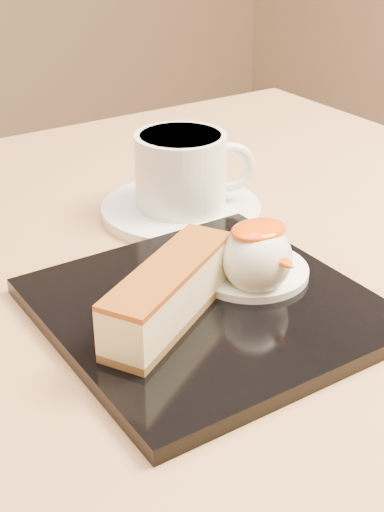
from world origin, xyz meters
TOP-DOWN VIEW (x-y plane):
  - table at (0.00, 0.00)m, footprint 0.80×0.80m
  - dessert_plate at (-0.04, -0.07)m, footprint 0.22×0.22m
  - cheesecake at (-0.08, -0.07)m, footprint 0.13×0.10m
  - cream_smear at (0.01, -0.05)m, footprint 0.09×0.09m
  - ice_cream_scoop at (-0.00, -0.07)m, footprint 0.05×0.05m
  - mango_sauce at (-0.00, -0.07)m, footprint 0.04×0.03m
  - mint_sprig at (-0.02, -0.03)m, footprint 0.04×0.03m
  - saucer at (0.04, 0.09)m, footprint 0.15×0.15m
  - coffee_cup at (0.04, 0.09)m, footprint 0.11×0.08m

SIDE VIEW (x-z plane):
  - table at x=0.00m, z-range 0.20..0.92m
  - saucer at x=0.04m, z-range 0.72..0.73m
  - dessert_plate at x=-0.04m, z-range 0.72..0.73m
  - cream_smear at x=0.01m, z-range 0.73..0.74m
  - mint_sprig at x=-0.02m, z-range 0.74..0.74m
  - cheesecake at x=-0.08m, z-range 0.73..0.77m
  - ice_cream_scoop at x=0.00m, z-range 0.73..0.78m
  - coffee_cup at x=0.04m, z-range 0.73..0.80m
  - mango_sauce at x=0.00m, z-range 0.77..0.78m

